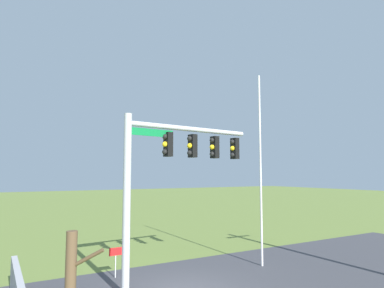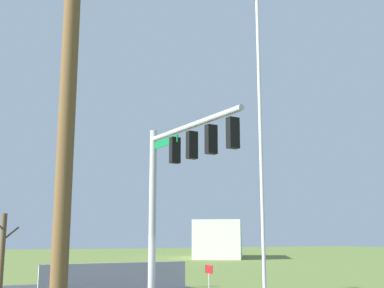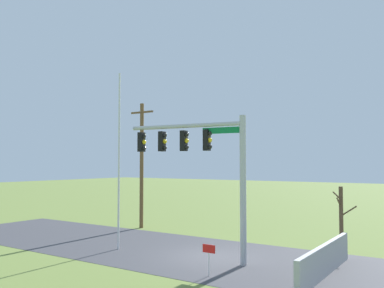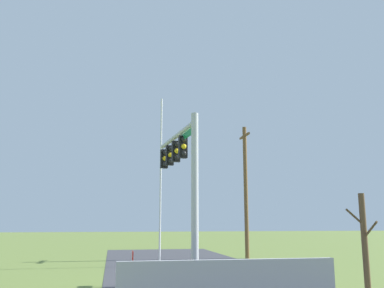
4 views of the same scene
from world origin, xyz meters
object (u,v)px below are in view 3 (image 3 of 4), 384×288
object	(u,v)px
utility_pole	(142,163)
bare_tree	(341,218)
open_sign	(209,253)
flagpole	(119,160)
signal_mast	(204,157)

from	to	relation	value
utility_pole	bare_tree	world-z (taller)	utility_pole
utility_pole	open_sign	bearing A→B (deg)	-37.42
flagpole	utility_pole	xyz separation A→B (m)	(-3.61, 5.99, -0.12)
signal_mast	bare_tree	size ratio (longest dim) A/B	2.01
flagpole	open_sign	world-z (taller)	flagpole
utility_pole	bare_tree	bearing A→B (deg)	-1.31
bare_tree	open_sign	distance (m)	8.10
utility_pole	flagpole	bearing A→B (deg)	-58.92
utility_pole	open_sign	distance (m)	13.16
utility_pole	open_sign	size ratio (longest dim) A/B	6.98
signal_mast	bare_tree	distance (m)	7.72
bare_tree	signal_mast	bearing A→B (deg)	-131.53
bare_tree	utility_pole	bearing A→B (deg)	178.69
utility_pole	open_sign	world-z (taller)	utility_pole
flagpole	bare_tree	xyz separation A→B (m)	(9.67, 5.68, -2.86)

